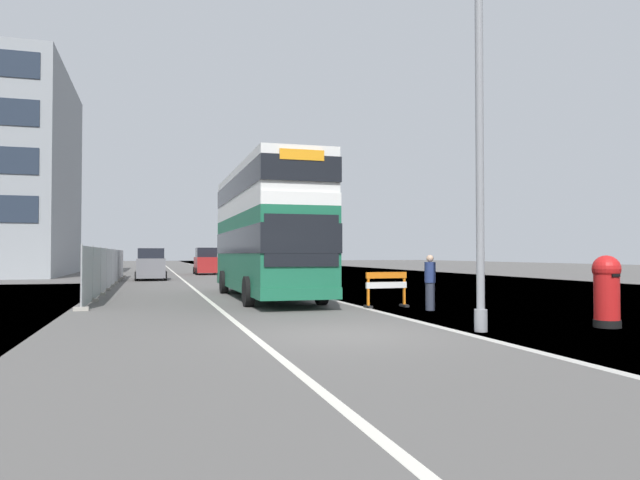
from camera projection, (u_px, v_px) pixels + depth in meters
The scene contains 10 objects.
ground at pixel (368, 335), 12.76m from camera, with size 140.00×280.00×0.10m.
double_decker_bus at pixel (266, 230), 22.95m from camera, with size 2.80×11.53×5.03m.
lamppost_foreground at pixel (480, 142), 13.09m from camera, with size 0.29×0.70×8.98m.
red_pillar_postbox at pixel (607, 288), 13.77m from camera, with size 0.64×0.64×1.70m.
roadworks_barrier at pixel (386, 286), 18.90m from camera, with size 1.45×0.52×1.14m.
construction_site_fence at pixel (111, 268), 30.82m from camera, with size 0.44×27.40×2.04m.
car_oncoming_near at pixel (151, 265), 38.76m from camera, with size 2.00×4.02×2.10m.
car_receding_mid at pixel (206, 262), 49.42m from camera, with size 1.96×4.12×2.25m.
bare_tree_far_verge_near at pixel (56, 245), 52.19m from camera, with size 2.91×2.77×5.49m.
pedestrian_at_kerb at pixel (430, 282), 17.89m from camera, with size 0.34×0.34×1.70m.
Camera 1 is at (-3.99, -11.92, 1.73)m, focal length 32.79 mm.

